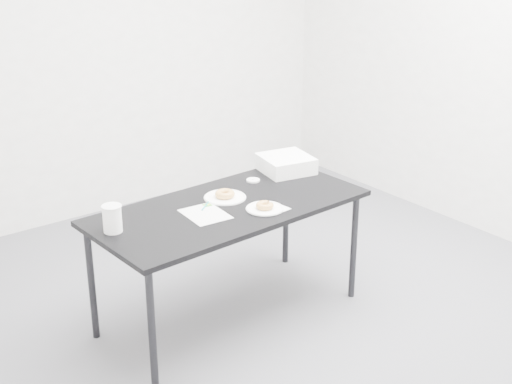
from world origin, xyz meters
TOP-DOWN VIEW (x-y plane):
  - floor at (0.00, 0.00)m, footprint 4.00×4.00m
  - wall_back at (0.00, 2.00)m, footprint 4.00×0.02m
  - wall_right at (2.00, 0.00)m, footprint 0.02×4.00m
  - table at (-0.19, 0.10)m, footprint 1.57×0.79m
  - scorecard at (-0.36, 0.07)m, footprint 0.22×0.27m
  - logo_patch at (-0.28, 0.16)m, footprint 0.04×0.04m
  - pen at (-0.30, 0.15)m, footprint 0.10×0.08m
  - napkin at (-0.03, -0.09)m, footprint 0.16×0.16m
  - plate_near at (-0.07, -0.07)m, footprint 0.21×0.21m
  - donut_near at (-0.07, -0.07)m, footprint 0.10×0.10m
  - plate_far at (-0.14, 0.19)m, footprint 0.24×0.24m
  - donut_far at (-0.14, 0.19)m, footprint 0.14×0.14m
  - coffee_cup at (-0.85, 0.17)m, footprint 0.10×0.10m
  - cup_lid at (0.15, 0.31)m, footprint 0.08×0.08m
  - bakery_box at (0.42, 0.33)m, footprint 0.35×0.35m

SIDE VIEW (x-z plane):
  - floor at x=0.00m, z-range 0.00..0.00m
  - table at x=-0.19m, z-range 0.30..1.00m
  - scorecard at x=-0.36m, z-range 0.70..0.70m
  - napkin at x=-0.03m, z-range 0.70..0.71m
  - plate_far at x=-0.14m, z-range 0.70..0.71m
  - logo_patch at x=-0.28m, z-range 0.70..0.71m
  - cup_lid at x=0.15m, z-range 0.70..0.71m
  - plate_near at x=-0.07m, z-range 0.71..0.71m
  - pen at x=-0.30m, z-range 0.70..0.71m
  - donut_near at x=-0.07m, z-range 0.71..0.74m
  - donut_far at x=-0.14m, z-range 0.71..0.75m
  - bakery_box at x=0.42m, z-range 0.70..0.80m
  - coffee_cup at x=-0.85m, z-range 0.70..0.85m
  - wall_back at x=0.00m, z-range 0.00..2.70m
  - wall_right at x=2.00m, z-range 0.00..2.70m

